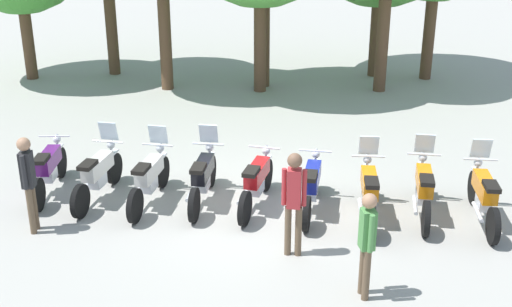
{
  "coord_description": "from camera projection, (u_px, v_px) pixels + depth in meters",
  "views": [
    {
      "loc": [
        -0.16,
        -11.16,
        5.59
      ],
      "look_at": [
        0.0,
        0.5,
        0.9
      ],
      "focal_mm": 46.27,
      "sensor_mm": 36.0,
      "label": 1
    }
  ],
  "objects": [
    {
      "name": "motorcycle_7",
      "position": [
        424.0,
        189.0,
        12.01
      ],
      "size": [
        0.72,
        2.17,
        1.37
      ],
      "rotation": [
        0.0,
        0.0,
        1.39
      ],
      "color": "black",
      "rests_on": "ground_plane"
    },
    {
      "name": "ground_plane",
      "position": [
        256.0,
        208.0,
        12.45
      ],
      "size": [
        80.0,
        80.0,
        0.0
      ],
      "primitive_type": "plane",
      "color": "#9E9B93"
    },
    {
      "name": "motorcycle_0",
      "position": [
        49.0,
        168.0,
        12.91
      ],
      "size": [
        0.62,
        2.19,
        0.99
      ],
      "rotation": [
        0.0,
        0.0,
        1.56
      ],
      "color": "black",
      "rests_on": "ground_plane"
    },
    {
      "name": "motorcycle_1",
      "position": [
        98.0,
        174.0,
        12.64
      ],
      "size": [
        0.77,
        2.16,
        1.37
      ],
      "rotation": [
        0.0,
        0.0,
        1.35
      ],
      "color": "black",
      "rests_on": "ground_plane"
    },
    {
      "name": "motorcycle_4",
      "position": [
        257.0,
        181.0,
        12.35
      ],
      "size": [
        0.83,
        2.13,
        0.99
      ],
      "rotation": [
        0.0,
        0.0,
        1.29
      ],
      "color": "black",
      "rests_on": "ground_plane"
    },
    {
      "name": "motorcycle_8",
      "position": [
        484.0,
        195.0,
        11.77
      ],
      "size": [
        0.64,
        2.19,
        1.37
      ],
      "rotation": [
        0.0,
        0.0,
        1.46
      ],
      "color": "black",
      "rests_on": "ground_plane"
    },
    {
      "name": "person_1",
      "position": [
        28.0,
        177.0,
        11.22
      ],
      "size": [
        0.23,
        0.4,
        1.75
      ],
      "rotation": [
        0.0,
        0.0,
        3.12
      ],
      "color": "brown",
      "rests_on": "ground_plane"
    },
    {
      "name": "motorcycle_5",
      "position": [
        311.0,
        185.0,
        12.17
      ],
      "size": [
        0.74,
        2.17,
        0.99
      ],
      "rotation": [
        0.0,
        0.0,
        1.38
      ],
      "color": "black",
      "rests_on": "ground_plane"
    },
    {
      "name": "motorcycle_2",
      "position": [
        149.0,
        178.0,
        12.47
      ],
      "size": [
        0.75,
        2.17,
        1.37
      ],
      "rotation": [
        0.0,
        0.0,
        1.37
      ],
      "color": "black",
      "rests_on": "ground_plane"
    },
    {
      "name": "motorcycle_3",
      "position": [
        203.0,
        177.0,
        12.5
      ],
      "size": [
        0.68,
        2.18,
        1.37
      ],
      "rotation": [
        0.0,
        0.0,
        1.43
      ],
      "color": "black",
      "rests_on": "ground_plane"
    },
    {
      "name": "person_2",
      "position": [
        367.0,
        238.0,
        9.38
      ],
      "size": [
        0.25,
        0.41,
        1.67
      ],
      "rotation": [
        0.0,
        0.0,
        0.14
      ],
      "color": "brown",
      "rests_on": "ground_plane"
    },
    {
      "name": "person_0",
      "position": [
        294.0,
        196.0,
        10.45
      ],
      "size": [
        0.41,
        0.27,
        1.79
      ],
      "rotation": [
        0.0,
        0.0,
        4.56
      ],
      "color": "brown",
      "rests_on": "ground_plane"
    },
    {
      "name": "motorcycle_6",
      "position": [
        369.0,
        191.0,
        11.91
      ],
      "size": [
        0.63,
        2.19,
        1.37
      ],
      "rotation": [
        0.0,
        0.0,
        1.47
      ],
      "color": "black",
      "rests_on": "ground_plane"
    }
  ]
}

